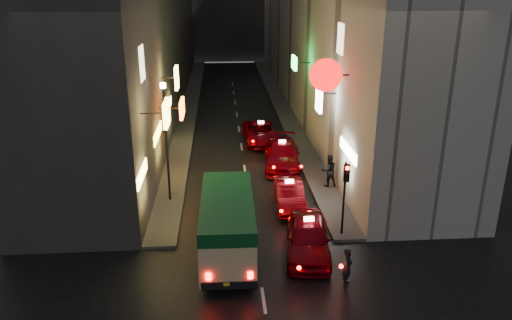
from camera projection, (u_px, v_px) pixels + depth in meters
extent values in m
cube|color=#353230|center=(141.00, 6.00, 42.89)|extent=(6.00, 52.00, 18.00)
cube|color=#F8CF57|center=(166.00, 113.00, 22.38)|extent=(0.18, 1.62, 1.12)
cube|color=#FF530C|center=(182.00, 108.00, 29.19)|extent=(0.18, 1.97, 0.99)
cube|color=#F8CF57|center=(177.00, 78.00, 30.41)|extent=(0.18, 1.21, 1.39)
cube|color=#F8CF57|center=(142.00, 174.00, 22.17)|extent=(0.10, 2.74, 0.55)
cube|color=yellow|center=(158.00, 133.00, 28.02)|extent=(0.10, 3.44, 0.55)
cube|color=#F8CF57|center=(169.00, 104.00, 34.47)|extent=(0.10, 3.00, 0.55)
cube|color=#FFE5B2|center=(142.00, 63.00, 22.98)|extent=(0.06, 1.30, 1.60)
cube|color=#A6A098|center=(325.00, 5.00, 43.98)|extent=(6.00, 52.00, 18.00)
cylinder|color=#F20A0A|center=(326.00, 75.00, 24.67)|extent=(1.63, 0.18, 1.63)
cube|color=white|center=(319.00, 94.00, 27.54)|extent=(0.18, 1.19, 2.01)
cube|color=#30F045|center=(294.00, 63.00, 35.13)|extent=(0.18, 1.60, 0.94)
cube|color=white|center=(348.00, 150.00, 25.19)|extent=(0.10, 3.18, 0.55)
cube|color=#FFE5B2|center=(341.00, 39.00, 26.23)|extent=(0.06, 1.30, 1.60)
cube|color=#4A4845|center=(190.00, 106.00, 46.19)|extent=(1.50, 52.00, 0.15)
cube|color=#4A4845|center=(281.00, 105.00, 46.77)|extent=(1.50, 52.00, 0.15)
cube|color=#DABF88|center=(228.00, 224.00, 20.87)|extent=(2.23, 6.14, 2.24)
cube|color=#0D431D|center=(227.00, 205.00, 20.58)|extent=(2.25, 6.16, 0.56)
cube|color=black|center=(227.00, 216.00, 21.08)|extent=(2.22, 3.70, 0.51)
cube|color=black|center=(230.00, 285.00, 18.39)|extent=(2.10, 0.21, 0.31)
cube|color=#FF0A05|center=(208.00, 277.00, 18.13)|extent=(0.18, 0.06, 0.29)
cube|color=#FF0A05|center=(250.00, 275.00, 18.23)|extent=(0.18, 0.06, 0.29)
cylinder|color=black|center=(207.00, 227.00, 23.02)|extent=(0.22, 0.77, 0.77)
cylinder|color=black|center=(253.00, 271.00, 19.49)|extent=(0.22, 0.77, 0.77)
imported|color=#71010B|center=(308.00, 235.00, 21.22)|extent=(3.10, 5.98, 1.82)
cube|color=white|center=(309.00, 213.00, 20.88)|extent=(0.44, 0.24, 0.16)
sphere|color=#FF0A05|center=(299.00, 268.00, 18.72)|extent=(0.16, 0.16, 0.16)
sphere|color=#FF0A05|center=(341.00, 266.00, 18.83)|extent=(0.16, 0.16, 0.16)
imported|color=#71010B|center=(289.00, 193.00, 25.76)|extent=(2.07, 4.85, 1.53)
cube|color=white|center=(290.00, 177.00, 25.47)|extent=(0.42, 0.19, 0.16)
sphere|color=#FF0A05|center=(281.00, 211.00, 23.66)|extent=(0.16, 0.16, 0.16)
sphere|color=#FF0A05|center=(309.00, 210.00, 23.75)|extent=(0.16, 0.16, 0.16)
imported|color=#71010B|center=(282.00, 153.00, 31.26)|extent=(2.88, 5.91, 1.82)
cube|color=white|center=(282.00, 137.00, 30.92)|extent=(0.44, 0.22, 0.16)
sphere|color=#FF0A05|center=(274.00, 167.00, 28.76)|extent=(0.16, 0.16, 0.16)
sphere|color=#FF0A05|center=(301.00, 167.00, 28.87)|extent=(0.16, 0.16, 0.16)
imported|color=#71010B|center=(261.00, 131.00, 35.95)|extent=(2.35, 5.30, 1.66)
cube|color=white|center=(261.00, 119.00, 35.64)|extent=(0.43, 0.20, 0.16)
sphere|color=#FF0A05|center=(253.00, 141.00, 33.67)|extent=(0.16, 0.16, 0.16)
sphere|color=#FF0A05|center=(275.00, 141.00, 33.77)|extent=(0.16, 0.16, 0.16)
imported|color=black|center=(348.00, 264.00, 19.05)|extent=(0.57, 0.68, 1.76)
imported|color=black|center=(329.00, 168.00, 27.83)|extent=(0.87, 0.64, 2.10)
cylinder|color=black|center=(344.00, 199.00, 22.31)|extent=(0.10, 0.10, 3.50)
cube|color=black|center=(347.00, 173.00, 21.70)|extent=(0.26, 0.18, 0.80)
sphere|color=#FF0A05|center=(348.00, 168.00, 21.50)|extent=(0.18, 0.18, 0.18)
sphere|color=black|center=(347.00, 174.00, 21.60)|extent=(0.17, 0.17, 0.17)
sphere|color=black|center=(347.00, 180.00, 21.69)|extent=(0.17, 0.17, 0.17)
cylinder|color=black|center=(167.00, 146.00, 25.45)|extent=(0.12, 0.12, 6.00)
cylinder|color=#FFE5BF|center=(163.00, 85.00, 24.40)|extent=(0.28, 0.28, 0.25)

